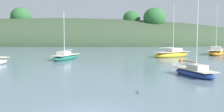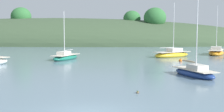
# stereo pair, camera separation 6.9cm
# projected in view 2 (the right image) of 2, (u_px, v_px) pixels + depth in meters

# --- Properties ---
(far_shoreline_hill) EXTENTS (150.00, 36.00, 20.83)m
(far_shoreline_hill) POSITION_uv_depth(u_px,v_px,m) (49.00, 44.00, 92.39)
(far_shoreline_hill) COLOR #384C33
(far_shoreline_hill) RESTS_ON ground
(sailboat_cream_ketch) EXTENTS (7.20, 6.22, 9.03)m
(sailboat_cream_ketch) POSITION_uv_depth(u_px,v_px,m) (172.00, 54.00, 45.20)
(sailboat_cream_ketch) COLOR gold
(sailboat_cream_ketch) RESTS_ON ground
(sailboat_red_portside) EXTENTS (3.77, 5.68, 7.70)m
(sailboat_red_portside) POSITION_uv_depth(u_px,v_px,m) (194.00, 72.00, 25.46)
(sailboat_red_portside) COLOR navy
(sailboat_red_portside) RESTS_ON ground
(sailboat_black_sloop) EXTENTS (3.75, 6.40, 7.27)m
(sailboat_black_sloop) POSITION_uv_depth(u_px,v_px,m) (65.00, 57.00, 40.73)
(sailboat_black_sloop) COLOR #196B56
(sailboat_black_sloop) RESTS_ON ground
(sailboat_orange_cutter) EXTENTS (4.98, 7.95, 9.03)m
(sailboat_orange_cutter) POSITION_uv_depth(u_px,v_px,m) (216.00, 52.00, 49.64)
(sailboat_orange_cutter) COLOR orange
(sailboat_orange_cutter) RESTS_ON ground
(mooring_buoy_channel) EXTENTS (0.44, 0.44, 0.54)m
(mooring_buoy_channel) POSITION_uv_depth(u_px,v_px,m) (180.00, 61.00, 38.26)
(mooring_buoy_channel) COLOR orange
(mooring_buoy_channel) RESTS_ON ground
(duck_straggler) EXTENTS (0.26, 0.42, 0.24)m
(duck_straggler) POSITION_uv_depth(u_px,v_px,m) (138.00, 92.00, 18.44)
(duck_straggler) COLOR brown
(duck_straggler) RESTS_ON ground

